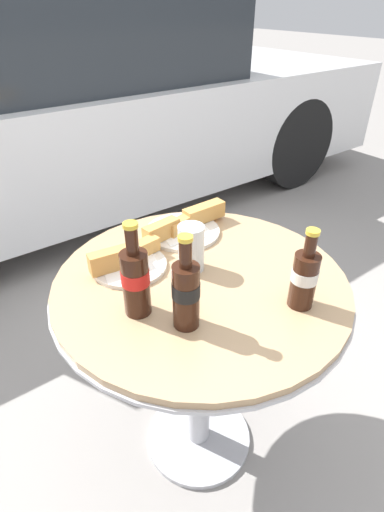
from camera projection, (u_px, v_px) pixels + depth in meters
ground_plane at (198, 438)px, 1.47m from camera, size 30.00×30.00×0.00m
bistro_table at (200, 319)px, 1.15m from camera, size 0.80×0.80×0.73m
cola_bottle_left at (186, 292)px, 0.87m from camera, size 0.06×0.06×0.23m
cola_bottle_right at (136, 279)px, 0.91m from camera, size 0.07×0.07×0.24m
cola_bottle_center at (304, 277)px, 0.93m from camera, size 0.06×0.06×0.21m
drinking_glass at (191, 250)px, 1.08m from camera, size 0.07×0.07×0.13m
lunch_plate_near at (184, 226)px, 1.26m from camera, size 0.31×0.24×0.07m
lunch_plate_far at (127, 261)px, 1.10m from camera, size 0.22×0.21×0.07m
parked_car at (81, 110)px, 2.83m from camera, size 4.57×1.68×1.44m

